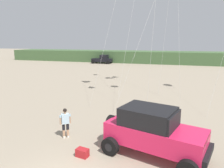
{
  "coord_description": "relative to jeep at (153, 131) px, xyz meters",
  "views": [
    {
      "loc": [
        3.72,
        -5.87,
        5.23
      ],
      "look_at": [
        0.48,
        4.59,
        3.0
      ],
      "focal_mm": 34.28,
      "sensor_mm": 36.0,
      "label": 1
    }
  ],
  "objects": [
    {
      "name": "distant_pickup",
      "position": [
        -15.94,
        37.54,
        -0.26
      ],
      "size": [
        4.64,
        2.46,
        1.98
      ],
      "color": "black",
      "rests_on": "ground_plane"
    },
    {
      "name": "dune_ridge",
      "position": [
        2.93,
        42.77,
        0.15
      ],
      "size": [
        90.0,
        7.53,
        2.7
      ],
      "primitive_type": "cube",
      "color": "#426038",
      "rests_on": "ground_plane"
    },
    {
      "name": "person_watching",
      "position": [
        -4.76,
        0.46,
        -0.26
      ],
      "size": [
        0.51,
        0.46,
        1.67
      ],
      "color": "tan",
      "rests_on": "ground_plane"
    },
    {
      "name": "cooler_box",
      "position": [
        -3.06,
        -1.09,
        -1.01
      ],
      "size": [
        0.61,
        0.45,
        0.38
      ],
      "primitive_type": "cube",
      "rotation": [
        0.0,
        0.0,
        -0.17
      ],
      "color": "#B21E23",
      "rests_on": "ground_plane"
    },
    {
      "name": "jeep",
      "position": [
        0.0,
        0.0,
        0.0
      ],
      "size": [
        5.02,
        3.43,
        2.26
      ],
      "color": "#EA2151",
      "rests_on": "ground_plane"
    }
  ]
}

